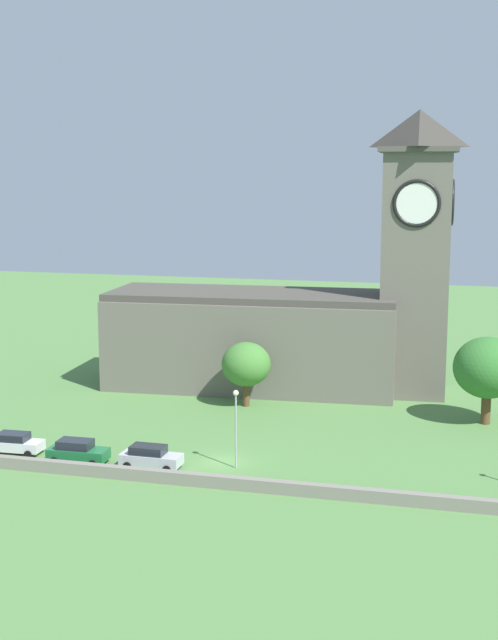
{
  "coord_description": "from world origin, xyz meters",
  "views": [
    {
      "loc": [
        18.9,
        -63.53,
        22.32
      ],
      "look_at": [
        -0.38,
        9.48,
        9.63
      ],
      "focal_mm": 50.03,
      "sensor_mm": 36.0,
      "label": 1
    }
  ],
  "objects_px": {
    "church": "(295,316)",
    "streetlamp_west_mid": "(236,415)",
    "car_white": "(15,443)",
    "car_silver": "(150,457)",
    "tree_by_tower": "(246,364)",
    "tree_churchyard": "(488,368)",
    "car_green": "(77,451)"
  },
  "relations": [
    {
      "from": "car_silver",
      "to": "tree_churchyard",
      "type": "relative_size",
      "value": 0.6
    },
    {
      "from": "car_green",
      "to": "streetlamp_west_mid",
      "type": "height_order",
      "value": "streetlamp_west_mid"
    },
    {
      "from": "car_silver",
      "to": "tree_by_tower",
      "type": "xyz_separation_m",
      "value": [
        2.37,
        19.28,
        3.2
      ]
    },
    {
      "from": "streetlamp_west_mid",
      "to": "car_silver",
      "type": "bearing_deg",
      "value": -165.16
    },
    {
      "from": "car_silver",
      "to": "car_green",
      "type": "bearing_deg",
      "value": -176.65
    },
    {
      "from": "church",
      "to": "streetlamp_west_mid",
      "type": "bearing_deg",
      "value": -88.0
    },
    {
      "from": "church",
      "to": "car_silver",
      "type": "height_order",
      "value": "church"
    },
    {
      "from": "church",
      "to": "car_white",
      "type": "height_order",
      "value": "church"
    },
    {
      "from": "car_silver",
      "to": "tree_churchyard",
      "type": "xyz_separation_m",
      "value": [
        24.59,
        18.91,
        4.2
      ]
    },
    {
      "from": "streetlamp_west_mid",
      "to": "tree_churchyard",
      "type": "bearing_deg",
      "value": 43.29
    },
    {
      "from": "car_silver",
      "to": "car_white",
      "type": "bearing_deg",
      "value": 177.2
    },
    {
      "from": "car_green",
      "to": "tree_churchyard",
      "type": "relative_size",
      "value": 0.6
    },
    {
      "from": "car_white",
      "to": "tree_by_tower",
      "type": "relative_size",
      "value": 0.7
    },
    {
      "from": "church",
      "to": "tree_by_tower",
      "type": "xyz_separation_m",
      "value": [
        -3.0,
        -8.44,
        -3.43
      ]
    },
    {
      "from": "car_white",
      "to": "streetlamp_west_mid",
      "type": "relative_size",
      "value": 0.72
    },
    {
      "from": "car_white",
      "to": "tree_churchyard",
      "type": "bearing_deg",
      "value": 26.8
    },
    {
      "from": "car_silver",
      "to": "tree_by_tower",
      "type": "distance_m",
      "value": 19.69
    },
    {
      "from": "tree_by_tower",
      "to": "tree_churchyard",
      "type": "height_order",
      "value": "tree_churchyard"
    },
    {
      "from": "car_green",
      "to": "car_silver",
      "type": "xyz_separation_m",
      "value": [
        5.87,
        0.34,
        -0.04
      ]
    },
    {
      "from": "streetlamp_west_mid",
      "to": "tree_churchyard",
      "type": "relative_size",
      "value": 0.77
    },
    {
      "from": "car_green",
      "to": "tree_by_tower",
      "type": "height_order",
      "value": "tree_by_tower"
    },
    {
      "from": "church",
      "to": "tree_churchyard",
      "type": "relative_size",
      "value": 4.52
    },
    {
      "from": "streetlamp_west_mid",
      "to": "tree_by_tower",
      "type": "bearing_deg",
      "value": 102.51
    },
    {
      "from": "tree_by_tower",
      "to": "car_silver",
      "type": "bearing_deg",
      "value": -97.01
    },
    {
      "from": "car_white",
      "to": "car_green",
      "type": "bearing_deg",
      "value": -8.9
    },
    {
      "from": "car_white",
      "to": "streetlamp_west_mid",
      "type": "height_order",
      "value": "streetlamp_west_mid"
    },
    {
      "from": "car_white",
      "to": "car_silver",
      "type": "height_order",
      "value": "car_silver"
    },
    {
      "from": "streetlamp_west_mid",
      "to": "tree_by_tower",
      "type": "xyz_separation_m",
      "value": [
        -3.91,
        17.62,
        -0.06
      ]
    },
    {
      "from": "church",
      "to": "car_silver",
      "type": "distance_m",
      "value": 29.01
    },
    {
      "from": "car_green",
      "to": "streetlamp_west_mid",
      "type": "bearing_deg",
      "value": 9.38
    },
    {
      "from": "car_white",
      "to": "streetlamp_west_mid",
      "type": "distance_m",
      "value": 18.33
    },
    {
      "from": "car_silver",
      "to": "tree_by_tower",
      "type": "height_order",
      "value": "tree_by_tower"
    }
  ]
}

